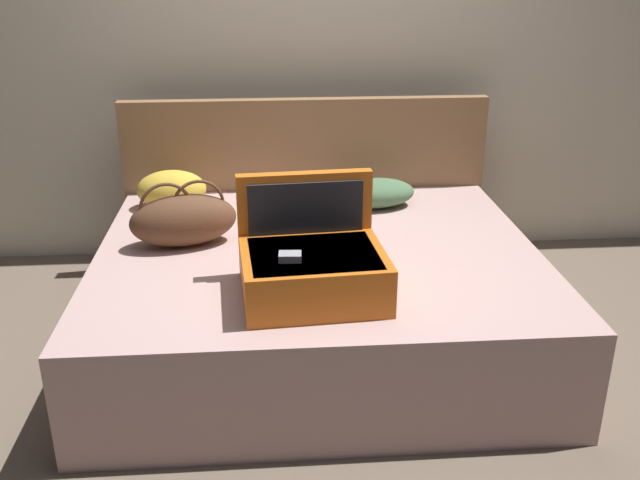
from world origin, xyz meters
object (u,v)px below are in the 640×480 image
pillow_near_headboard (375,193)px  pillow_center_head (172,189)px  hard_case_large (312,264)px  duffel_bag (184,219)px  bed (318,296)px

pillow_near_headboard → pillow_center_head: 1.12m
hard_case_large → duffel_bag: (-0.58, 0.57, -0.00)m
bed → pillow_near_headboard: (0.36, 0.58, 0.33)m
hard_case_large → pillow_near_headboard: bearing=63.7°
bed → pillow_center_head: pillow_center_head is taller
bed → hard_case_large: (-0.06, -0.47, 0.38)m
duffel_bag → pillow_center_head: size_ratio=1.46×
hard_case_large → pillow_near_headboard: 1.13m
pillow_center_head → duffel_bag: bearing=-77.4°
duffel_bag → pillow_near_headboard: (1.00, 0.48, -0.05)m
bed → hard_case_large: 0.61m
hard_case_large → pillow_center_head: bearing=117.7°
bed → hard_case_large: bearing=-97.1°
pillow_near_headboard → pillow_center_head: bearing=176.5°
pillow_near_headboard → hard_case_large: bearing=-112.0°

